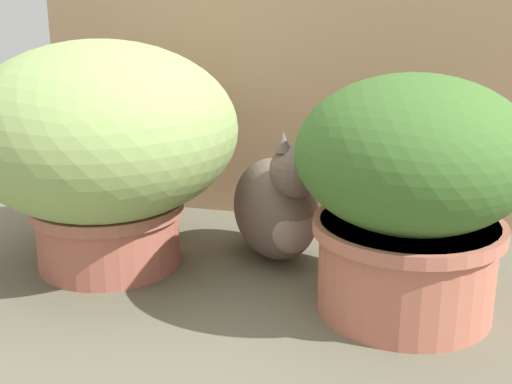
# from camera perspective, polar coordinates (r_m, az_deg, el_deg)

# --- Properties ---
(ground_plane) EXTENTS (6.00, 6.00, 0.00)m
(ground_plane) POSITION_cam_1_polar(r_m,az_deg,el_deg) (1.41, -5.43, -7.43)
(ground_plane) COLOR #625E4D
(cardboard_backdrop) EXTENTS (1.20, 0.03, 0.78)m
(cardboard_backdrop) POSITION_cam_1_polar(r_m,az_deg,el_deg) (1.71, 1.36, 10.68)
(cardboard_backdrop) COLOR tan
(cardboard_backdrop) RESTS_ON ground
(grass_planter) EXTENTS (0.56, 0.56, 0.48)m
(grass_planter) POSITION_cam_1_polar(r_m,az_deg,el_deg) (1.44, -12.72, 4.11)
(grass_planter) COLOR #B4614F
(grass_planter) RESTS_ON ground
(leafy_planter) EXTENTS (0.41, 0.41, 0.44)m
(leafy_planter) POSITION_cam_1_polar(r_m,az_deg,el_deg) (1.23, 12.87, 0.40)
(leafy_planter) COLOR #BC6953
(leafy_planter) RESTS_ON ground
(cat) EXTENTS (0.29, 0.37, 0.32)m
(cat) POSITION_cam_1_polar(r_m,az_deg,el_deg) (1.47, 1.90, -1.17)
(cat) COLOR brown
(cat) RESTS_ON ground
(mushroom_ornament_pink) EXTENTS (0.09, 0.09, 0.12)m
(mushroom_ornament_pink) POSITION_cam_1_polar(r_m,az_deg,el_deg) (1.42, -13.56, -3.89)
(mushroom_ornament_pink) COLOR silver
(mushroom_ornament_pink) RESTS_ON ground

